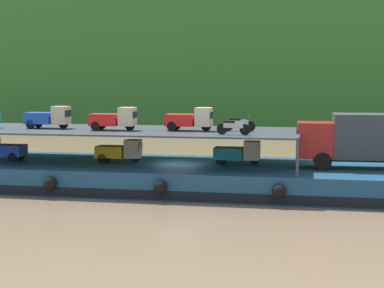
% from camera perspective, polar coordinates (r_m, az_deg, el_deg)
% --- Properties ---
extents(ground_plane, '(400.00, 400.00, 0.00)m').
position_cam_1_polar(ground_plane, '(37.29, -1.27, -4.10)').
color(ground_plane, '#7F664C').
extents(cargo_barge, '(31.19, 9.00, 1.50)m').
position_cam_1_polar(cargo_barge, '(37.13, -1.28, -2.97)').
color(cargo_barge, navy).
rests_on(cargo_barge, ground).
extents(covered_lorry, '(7.92, 2.55, 3.10)m').
position_cam_1_polar(covered_lorry, '(36.13, 15.39, 0.47)').
color(covered_lorry, maroon).
rests_on(covered_lorry, cargo_barge).
extents(cargo_rack, '(21.99, 7.61, 2.00)m').
position_cam_1_polar(cargo_rack, '(37.84, -6.91, 1.25)').
color(cargo_rack, '#383D47').
rests_on(cargo_rack, cargo_barge).
extents(mini_truck_lower_stern, '(2.75, 1.22, 1.38)m').
position_cam_1_polar(mini_truck_lower_stern, '(40.35, -17.04, -0.45)').
color(mini_truck_lower_stern, '#1E47B7').
rests_on(mini_truck_lower_stern, cargo_barge).
extents(mini_truck_lower_aft, '(2.76, 1.23, 1.38)m').
position_cam_1_polar(mini_truck_lower_aft, '(37.94, -6.67, -0.62)').
color(mini_truck_lower_aft, gold).
rests_on(mini_truck_lower_aft, cargo_barge).
extents(mini_truck_lower_mid, '(2.74, 1.21, 1.38)m').
position_cam_1_polar(mini_truck_lower_mid, '(36.95, 4.25, -0.78)').
color(mini_truck_lower_mid, teal).
rests_on(mini_truck_lower_mid, cargo_barge).
extents(mini_truck_upper_mid, '(2.78, 1.26, 1.38)m').
position_cam_1_polar(mini_truck_upper_mid, '(39.28, -13.06, 2.42)').
color(mini_truck_upper_mid, '#1E47B7').
rests_on(mini_truck_upper_mid, cargo_rack).
extents(mini_truck_upper_fore, '(2.74, 1.20, 1.38)m').
position_cam_1_polar(mini_truck_upper_fore, '(37.10, -7.20, 2.32)').
color(mini_truck_upper_fore, red).
rests_on(mini_truck_upper_fore, cargo_rack).
extents(mini_truck_upper_bow, '(2.77, 1.26, 1.38)m').
position_cam_1_polar(mini_truck_upper_bow, '(36.46, -0.21, 2.31)').
color(mini_truck_upper_bow, red).
rests_on(mini_truck_upper_bow, cargo_rack).
extents(motorcycle_upper_port, '(1.90, 0.55, 0.87)m').
position_cam_1_polar(motorcycle_upper_port, '(33.95, 3.81, 1.58)').
color(motorcycle_upper_port, black).
rests_on(motorcycle_upper_port, cargo_rack).
extents(motorcycle_upper_centre, '(1.90, 0.55, 0.87)m').
position_cam_1_polar(motorcycle_upper_centre, '(36.20, 4.33, 1.85)').
color(motorcycle_upper_centre, black).
rests_on(motorcycle_upper_centre, cargo_rack).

